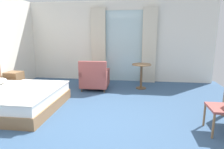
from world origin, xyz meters
TOP-DOWN VIEW (x-y plane):
  - ground at (0.00, 0.00)m, footprint 6.79×7.40m
  - wall_back at (0.00, 3.44)m, footprint 6.39×0.12m
  - balcony_glass_door at (0.23, 3.36)m, footprint 1.26×0.02m
  - curtain_panel_left at (-0.62, 3.26)m, footprint 0.49×0.10m
  - curtain_panel_right at (1.08, 3.26)m, footprint 0.46×0.10m
  - bed at (-2.00, 0.40)m, footprint 2.00×1.87m
  - nightstand at (-2.82, 1.74)m, footprint 0.41×0.42m
  - armchair_by_window at (-0.51, 2.13)m, footprint 0.80×0.80m
  - round_cafe_table at (0.85, 2.44)m, footprint 0.57×0.57m

SIDE VIEW (x-z plane):
  - ground at x=0.00m, z-range -0.10..0.00m
  - bed at x=-2.00m, z-range -0.28..0.77m
  - nightstand at x=-2.82m, z-range 0.00..0.54m
  - armchair_by_window at x=-0.51m, z-range -0.10..0.79m
  - round_cafe_table at x=0.85m, z-range 0.17..0.91m
  - balcony_glass_door at x=0.23m, z-range 0.00..2.38m
  - curtain_panel_left at x=-0.62m, z-range 0.00..2.47m
  - curtain_panel_right at x=1.08m, z-range 0.00..2.47m
  - wall_back at x=0.00m, z-range 0.00..2.71m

